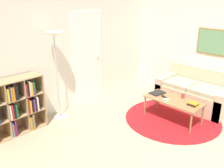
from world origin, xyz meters
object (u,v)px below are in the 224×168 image
(laptop, at_px, (157,93))
(bowl, at_px, (166,100))
(couch, at_px, (195,93))
(bookshelf, at_px, (13,106))
(floor_lamp, at_px, (55,46))
(coffee_table, at_px, (173,101))
(cup, at_px, (183,96))

(laptop, bearing_deg, bowl, -121.69)
(laptop, bearing_deg, couch, -22.50)
(bookshelf, xyz_separation_m, laptop, (2.49, -1.35, -0.08))
(laptop, distance_m, bowl, 0.43)
(floor_lamp, xyz_separation_m, coffee_table, (1.53, -1.70, -1.08))
(floor_lamp, relative_size, laptop, 5.25)
(bookshelf, xyz_separation_m, bowl, (2.26, -1.71, -0.06))
(bookshelf, bearing_deg, laptop, -28.44)
(bookshelf, xyz_separation_m, couch, (3.42, -1.73, -0.25))
(coffee_table, relative_size, bowl, 9.99)
(laptop, xyz_separation_m, bowl, (-0.22, -0.36, 0.02))
(floor_lamp, xyz_separation_m, laptop, (1.57, -1.29, -1.02))
(couch, xyz_separation_m, cup, (-0.77, -0.11, 0.20))
(couch, distance_m, bowl, 1.17)
(laptop, bearing_deg, bookshelf, 151.56)
(floor_lamp, height_order, cup, floor_lamp)
(couch, height_order, bowl, couch)
(floor_lamp, distance_m, bowl, 2.36)
(laptop, bearing_deg, cup, -72.19)
(couch, bearing_deg, cup, -171.61)
(bowl, xyz_separation_m, cup, (0.38, -0.14, 0.02))
(couch, relative_size, laptop, 4.66)
(coffee_table, bearing_deg, cup, -23.79)
(bookshelf, relative_size, cup, 11.39)
(floor_lamp, bearing_deg, bookshelf, 176.48)
(bowl, bearing_deg, coffee_table, -14.64)
(bookshelf, bearing_deg, bowl, -37.08)
(bowl, bearing_deg, bookshelf, 142.92)
(floor_lamp, height_order, bowl, floor_lamp)
(coffee_table, height_order, bowl, bowl)
(bookshelf, relative_size, floor_lamp, 0.60)
(bookshelf, xyz_separation_m, coffee_table, (2.45, -1.76, -0.13))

